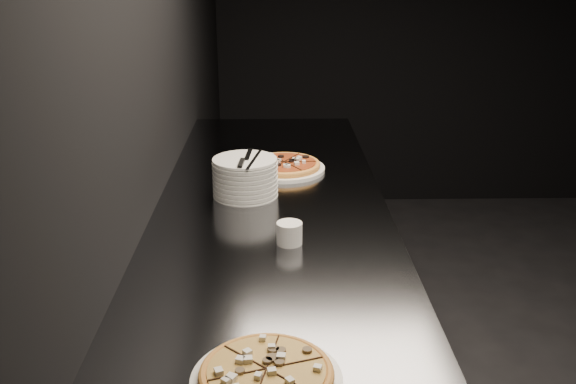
{
  "coord_description": "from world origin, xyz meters",
  "views": [
    {
      "loc": [
        -2.12,
        -1.85,
        1.67
      ],
      "look_at": [
        -2.08,
        -0.06,
        1.01
      ],
      "focal_mm": 40.0,
      "sensor_mm": 36.0,
      "label": 1
    }
  ],
  "objects_px": {
    "counter": "(273,340)",
    "ramekin": "(289,233)",
    "pizza_tomato": "(284,166)",
    "pizza_mushroom": "(267,376)",
    "cutlery": "(247,159)",
    "plate_stack": "(245,177)"
  },
  "relations": [
    {
      "from": "counter",
      "to": "ramekin",
      "type": "xyz_separation_m",
      "value": [
        0.05,
        -0.23,
        0.49
      ]
    },
    {
      "from": "pizza_tomato",
      "to": "ramekin",
      "type": "height_order",
      "value": "ramekin"
    },
    {
      "from": "ramekin",
      "to": "pizza_mushroom",
      "type": "bearing_deg",
      "value": -95.2
    },
    {
      "from": "pizza_mushroom",
      "to": "pizza_tomato",
      "type": "distance_m",
      "value": 1.26
    },
    {
      "from": "counter",
      "to": "pizza_tomato",
      "type": "distance_m",
      "value": 0.64
    },
    {
      "from": "pizza_tomato",
      "to": "ramekin",
      "type": "relative_size",
      "value": 4.22
    },
    {
      "from": "ramekin",
      "to": "cutlery",
      "type": "bearing_deg",
      "value": 109.34
    },
    {
      "from": "counter",
      "to": "ramekin",
      "type": "bearing_deg",
      "value": -77.33
    },
    {
      "from": "pizza_tomato",
      "to": "plate_stack",
      "type": "height_order",
      "value": "plate_stack"
    },
    {
      "from": "cutlery",
      "to": "counter",
      "type": "bearing_deg",
      "value": -56.97
    },
    {
      "from": "plate_stack",
      "to": "ramekin",
      "type": "xyz_separation_m",
      "value": [
        0.14,
        -0.38,
        -0.03
      ]
    },
    {
      "from": "pizza_mushroom",
      "to": "plate_stack",
      "type": "height_order",
      "value": "plate_stack"
    },
    {
      "from": "plate_stack",
      "to": "counter",
      "type": "bearing_deg",
      "value": -61.34
    },
    {
      "from": "counter",
      "to": "plate_stack",
      "type": "bearing_deg",
      "value": 118.66
    },
    {
      "from": "pizza_mushroom",
      "to": "ramekin",
      "type": "height_order",
      "value": "ramekin"
    },
    {
      "from": "counter",
      "to": "pizza_mushroom",
      "type": "bearing_deg",
      "value": -90.4
    },
    {
      "from": "pizza_mushroom",
      "to": "cutlery",
      "type": "bearing_deg",
      "value": 94.22
    },
    {
      "from": "counter",
      "to": "ramekin",
      "type": "height_order",
      "value": "ramekin"
    },
    {
      "from": "counter",
      "to": "pizza_tomato",
      "type": "height_order",
      "value": "pizza_tomato"
    },
    {
      "from": "pizza_tomato",
      "to": "plate_stack",
      "type": "distance_m",
      "value": 0.29
    },
    {
      "from": "pizza_mushroom",
      "to": "ramekin",
      "type": "relative_size",
      "value": 4.47
    },
    {
      "from": "cutlery",
      "to": "ramekin",
      "type": "bearing_deg",
      "value": -66.41
    }
  ]
}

